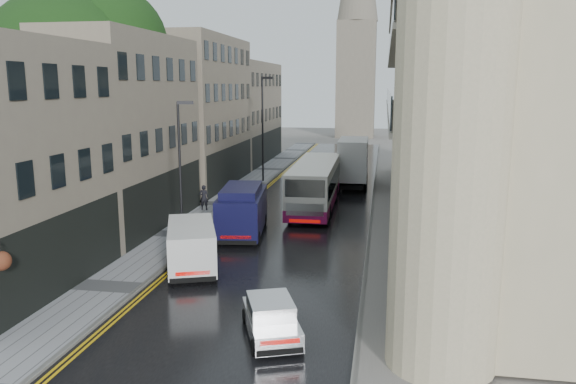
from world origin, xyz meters
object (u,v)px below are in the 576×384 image
(tree_near, at_px, (69,109))
(navy_van, at_px, (218,217))
(white_lorry, at_px, (339,165))
(lamp_post_near, at_px, (180,175))
(silver_hatchback, at_px, (255,335))
(lamp_post_far, at_px, (263,130))
(pedestrian, at_px, (204,197))
(cream_bus, at_px, (291,194))
(tree_far, at_px, (163,111))
(white_van, at_px, (170,259))

(tree_near, distance_m, navy_van, 10.90)
(white_lorry, bearing_deg, lamp_post_near, -112.29)
(silver_hatchback, bearing_deg, lamp_post_far, 81.29)
(white_lorry, distance_m, pedestrian, 12.39)
(navy_van, xyz_separation_m, lamp_post_far, (-1.73, 19.15, 3.05))
(cream_bus, height_order, lamp_post_near, lamp_post_near)
(tree_near, xyz_separation_m, tree_far, (0.30, 13.00, -0.72))
(cream_bus, bearing_deg, navy_van, -114.44)
(cream_bus, bearing_deg, pedestrian, 170.32)
(lamp_post_near, height_order, lamp_post_far, lamp_post_far)
(silver_hatchback, relative_size, pedestrian, 2.09)
(tree_far, height_order, silver_hatchback, tree_far)
(navy_van, relative_size, lamp_post_near, 0.77)
(navy_van, relative_size, pedestrian, 3.40)
(silver_hatchback, bearing_deg, navy_van, 91.34)
(white_lorry, xyz_separation_m, silver_hatchback, (-0.32, -28.35, -1.34))
(tree_far, bearing_deg, tree_near, -91.32)
(cream_bus, height_order, pedestrian, cream_bus)
(tree_far, relative_size, cream_bus, 1.09)
(white_van, relative_size, pedestrian, 2.83)
(navy_van, height_order, lamp_post_far, lamp_post_far)
(white_van, bearing_deg, navy_van, 67.07)
(silver_hatchback, xyz_separation_m, navy_van, (-4.70, 11.76, 0.79))
(silver_hatchback, height_order, white_van, white_van)
(silver_hatchback, distance_m, white_van, 7.59)
(tree_far, distance_m, silver_hatchback, 30.52)
(lamp_post_far, bearing_deg, white_lorry, -5.05)
(white_van, bearing_deg, white_lorry, 56.58)
(tree_far, xyz_separation_m, navy_van, (8.91, -14.98, -4.76))
(tree_far, xyz_separation_m, white_lorry, (13.93, 1.61, -4.21))
(tree_near, xyz_separation_m, navy_van, (9.21, -1.98, -5.48))
(tree_far, bearing_deg, navy_van, -59.27)
(tree_far, distance_m, white_lorry, 14.64)
(lamp_post_far, bearing_deg, tree_far, -134.15)
(silver_hatchback, relative_size, navy_van, 0.62)
(tree_near, bearing_deg, navy_van, -12.16)
(white_van, height_order, lamp_post_far, lamp_post_far)
(tree_far, bearing_deg, cream_bus, -36.06)
(white_van, xyz_separation_m, pedestrian, (-2.89, 13.43, -0.13))
(silver_hatchback, relative_size, lamp_post_far, 0.40)
(pedestrian, xyz_separation_m, lamp_post_far, (1.45, 11.78, 3.56))
(tree_near, distance_m, tree_far, 13.02)
(tree_near, xyz_separation_m, cream_bus, (12.01, 4.47, -5.36))
(tree_far, relative_size, pedestrian, 7.45)
(silver_hatchback, relative_size, white_van, 0.74)
(white_lorry, bearing_deg, lamp_post_far, 158.35)
(white_van, distance_m, pedestrian, 13.74)
(white_lorry, distance_m, lamp_post_near, 18.60)
(navy_van, bearing_deg, white_van, -99.73)
(lamp_post_near, relative_size, lamp_post_far, 0.83)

